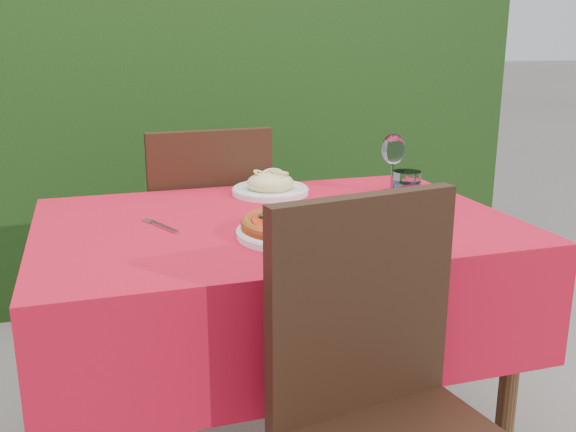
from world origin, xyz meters
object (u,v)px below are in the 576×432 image
object	(u,v)px
water_glass	(406,191)
fork	(164,227)
chair_near	(388,402)
pizza_plate	(296,226)
chair_far	(206,237)
wine_glass	(393,152)
pasta_plate	(270,186)

from	to	relation	value
water_glass	fork	size ratio (longest dim) A/B	0.59
chair_near	pizza_plate	xyz separation A→B (m)	(-0.05, 0.44, 0.24)
pizza_plate	water_glass	xyz separation A→B (m)	(0.39, 0.17, 0.02)
chair_far	wine_glass	distance (m)	0.75
pasta_plate	chair_far	bearing A→B (deg)	118.25
water_glass	wine_glass	distance (m)	0.20
chair_far	fork	distance (m)	0.65
pasta_plate	wine_glass	bearing A→B (deg)	-15.86
chair_near	water_glass	bearing A→B (deg)	51.41
chair_near	chair_far	distance (m)	1.19
water_glass	wine_glass	size ratio (longest dim) A/B	0.57
chair_near	wine_glass	distance (m)	0.94
chair_far	water_glass	xyz separation A→B (m)	(0.49, -0.57, 0.26)
chair_near	pizza_plate	size ratio (longest dim) A/B	2.89
chair_far	fork	xyz separation A→B (m)	(-0.21, -0.57, 0.22)
pasta_plate	wine_glass	world-z (taller)	wine_glass
chair_near	wine_glass	xyz separation A→B (m)	(0.38, 0.78, 0.35)
chair_far	pizza_plate	world-z (taller)	chair_far
chair_near	pasta_plate	bearing A→B (deg)	79.79
pizza_plate	fork	size ratio (longest dim) A/B	1.78
pizza_plate	water_glass	size ratio (longest dim) A/B	3.00
chair_far	fork	world-z (taller)	chair_far
chair_near	pasta_plate	world-z (taller)	chair_near
chair_near	pasta_plate	xyz separation A→B (m)	(0.02, 0.89, 0.24)
pizza_plate	water_glass	world-z (taller)	water_glass
chair_far	wine_glass	size ratio (longest dim) A/B	4.95
pasta_plate	wine_glass	xyz separation A→B (m)	(0.37, -0.10, 0.11)
chair_far	wine_glass	world-z (taller)	wine_glass
water_glass	fork	bearing A→B (deg)	-179.93
chair_near	water_glass	xyz separation A→B (m)	(0.34, 0.61, 0.26)
fork	chair_far	bearing A→B (deg)	46.75
chair_near	pasta_plate	size ratio (longest dim) A/B	3.84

